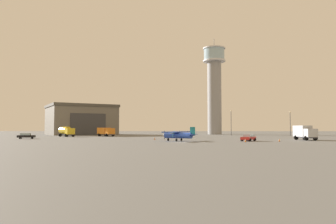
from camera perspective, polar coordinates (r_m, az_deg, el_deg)
ground_plane at (r=59.93m, az=2.38°, el=-5.43°), size 400.00×400.00×0.00m
control_tower at (r=133.30m, az=8.39°, el=4.92°), size 9.30×9.30×40.22m
hangar at (r=130.22m, az=-15.48°, el=-1.38°), size 32.66×31.85×11.69m
airplane_blue at (r=63.11m, az=1.91°, el=-4.10°), size 7.29×9.11×2.83m
truck_fuel_tanker_yellow at (r=100.78m, az=-17.93°, el=-3.31°), size 6.33×6.40×3.02m
truck_box_orange at (r=100.58m, az=-11.19°, el=-3.46°), size 6.27×6.01×2.73m
truck_box_silver at (r=74.83m, az=23.45°, el=-3.36°), size 3.64×6.62×3.17m
car_black at (r=84.65m, az=-24.29°, el=-3.94°), size 4.35×2.95×1.37m
car_red at (r=65.54m, az=14.35°, el=-4.48°), size 3.73×4.51×1.37m
light_post_west at (r=116.38m, az=21.24°, el=-1.54°), size 0.44×0.44×8.39m
light_post_north at (r=113.50m, az=11.35°, el=-1.50°), size 0.44×0.44×8.96m
traffic_cone_near_left at (r=70.89m, az=-2.42°, el=-4.80°), size 0.36×0.36×0.61m
traffic_cone_near_right at (r=65.25m, az=19.49°, el=-4.81°), size 0.36×0.36×0.57m
traffic_cone_mid_apron at (r=60.92m, az=13.83°, el=-4.99°), size 0.36×0.36×0.67m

